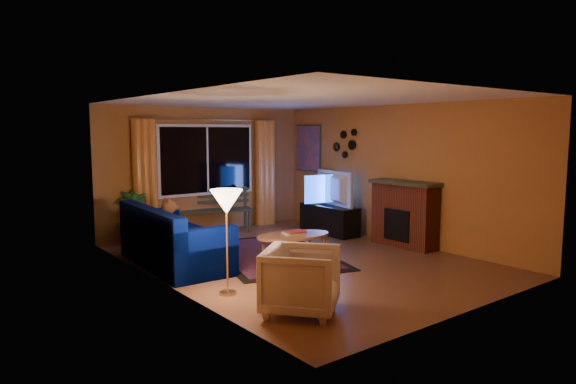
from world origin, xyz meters
TOP-DOWN VIEW (x-y plane):
  - floor at (0.00, 0.00)m, footprint 4.50×6.00m
  - ceiling at (0.00, 0.00)m, footprint 4.50×6.00m
  - wall_back at (0.00, 3.01)m, footprint 4.50×0.02m
  - wall_left at (-2.26, 0.00)m, footprint 0.02×6.00m
  - wall_right at (2.26, 0.00)m, footprint 0.02×6.00m
  - window at (0.00, 2.94)m, footprint 2.00×0.02m
  - curtain_rod at (0.00, 2.90)m, footprint 3.20×0.03m
  - curtain_left at (-1.35, 2.88)m, footprint 0.36×0.36m
  - curtain_right at (1.35, 2.88)m, footprint 0.36×0.36m
  - bench at (0.05, 2.75)m, footprint 1.54×0.88m
  - potted_plant at (-1.66, 2.75)m, footprint 0.69×0.69m
  - sofa at (-1.70, 0.91)m, footprint 1.05×2.26m
  - dog at (-1.65, 1.41)m, footprint 0.43×0.49m
  - armchair at (-1.49, -1.87)m, footprint 1.09×1.08m
  - floor_lamp at (-1.80, -0.80)m, footprint 0.26×0.26m
  - rug at (-0.18, 0.52)m, footprint 2.48×3.18m
  - coffee_table at (-0.18, -0.06)m, footprint 1.42×1.42m
  - tv_console at (1.78, 1.27)m, footprint 0.49×1.35m
  - television at (1.78, 1.27)m, footprint 0.35×1.20m
  - fireplace at (2.05, -0.40)m, footprint 0.40×1.20m
  - mirror_cluster at (2.21, 1.30)m, footprint 0.06×0.60m
  - painting at (2.22, 2.45)m, footprint 0.04×0.76m

SIDE VIEW (x-z plane):
  - floor at x=0.00m, z-range -0.02..0.00m
  - rug at x=-0.18m, z-range 0.00..0.02m
  - coffee_table at x=-0.18m, z-range 0.00..0.44m
  - bench at x=0.05m, z-range 0.00..0.44m
  - tv_console at x=1.78m, z-range 0.00..0.56m
  - armchair at x=-1.49m, z-range 0.00..0.82m
  - sofa at x=-1.70m, z-range 0.00..0.90m
  - potted_plant at x=-1.66m, z-range 0.00..0.96m
  - fireplace at x=2.05m, z-range 0.00..1.10m
  - floor_lamp at x=-1.80m, z-range 0.00..1.30m
  - dog at x=-1.65m, z-range 0.44..0.90m
  - television at x=1.78m, z-range 0.56..1.24m
  - curtain_left at x=-1.35m, z-range 0.00..2.24m
  - curtain_right at x=1.35m, z-range 0.00..2.24m
  - wall_back at x=0.00m, z-range 0.00..2.50m
  - wall_left at x=-2.26m, z-range 0.00..2.50m
  - wall_right at x=2.26m, z-range 0.00..2.50m
  - window at x=0.00m, z-range 0.80..2.10m
  - painting at x=2.22m, z-range 1.17..2.13m
  - mirror_cluster at x=2.21m, z-range 1.52..2.08m
  - curtain_rod at x=0.00m, z-range 2.23..2.27m
  - ceiling at x=0.00m, z-range 2.50..2.52m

